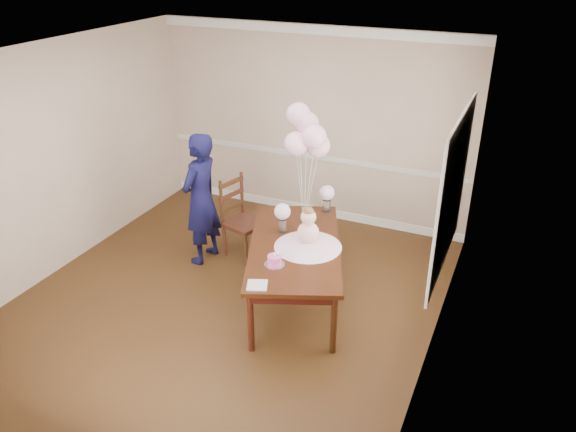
{
  "coord_description": "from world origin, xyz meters",
  "views": [
    {
      "loc": [
        2.77,
        -4.52,
        3.71
      ],
      "look_at": [
        0.61,
        0.34,
        1.05
      ],
      "focal_mm": 35.0,
      "sensor_mm": 36.0,
      "label": 1
    }
  ],
  "objects_px": {
    "dining_chair_seat": "(244,223)",
    "woman": "(201,199)",
    "birthday_cake": "(275,260)",
    "dining_table_top": "(295,246)"
  },
  "relations": [
    {
      "from": "dining_table_top",
      "to": "birthday_cake",
      "type": "distance_m",
      "value": 0.48
    },
    {
      "from": "birthday_cake",
      "to": "woman",
      "type": "bearing_deg",
      "value": 148.73
    },
    {
      "from": "woman",
      "to": "dining_chair_seat",
      "type": "bearing_deg",
      "value": 127.66
    },
    {
      "from": "dining_table_top",
      "to": "woman",
      "type": "height_order",
      "value": "woman"
    },
    {
      "from": "dining_table_top",
      "to": "birthday_cake",
      "type": "xyz_separation_m",
      "value": [
        -0.02,
        -0.47,
        0.08
      ]
    },
    {
      "from": "dining_chair_seat",
      "to": "woman",
      "type": "xyz_separation_m",
      "value": [
        -0.43,
        -0.29,
        0.38
      ]
    },
    {
      "from": "dining_table_top",
      "to": "dining_chair_seat",
      "type": "xyz_separation_m",
      "value": [
        -0.97,
        0.66,
        -0.24
      ]
    },
    {
      "from": "birthday_cake",
      "to": "dining_chair_seat",
      "type": "height_order",
      "value": "birthday_cake"
    },
    {
      "from": "woman",
      "to": "dining_table_top",
      "type": "bearing_deg",
      "value": 79.18
    },
    {
      "from": "dining_chair_seat",
      "to": "woman",
      "type": "bearing_deg",
      "value": -130.93
    }
  ]
}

